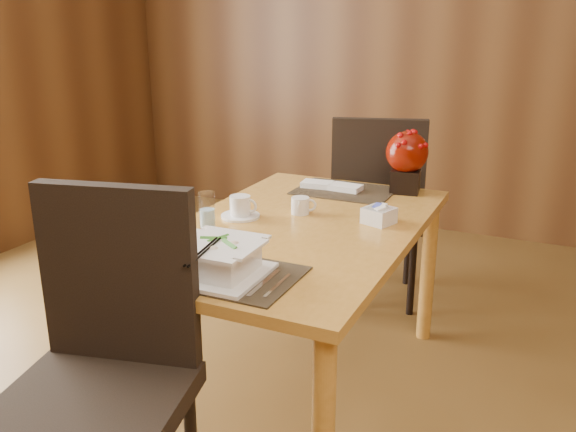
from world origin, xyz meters
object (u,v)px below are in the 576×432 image
at_px(water_glass, 207,211).
at_px(bread_plate, 142,251).
at_px(creamer_jug, 300,206).
at_px(soup_setting, 218,260).
at_px(near_chair, 103,357).
at_px(berry_decor, 407,158).
at_px(dining_table, 297,248).
at_px(sugar_caddy, 379,216).
at_px(coffee_cup, 240,208).
at_px(far_chair, 376,201).

xyz_separation_m(water_glass, bread_plate, (-0.07, -0.32, -0.07)).
relative_size(water_glass, creamer_jug, 1.50).
xyz_separation_m(water_glass, creamer_jug, (0.25, 0.33, -0.04)).
relative_size(soup_setting, near_chair, 0.27).
height_order(soup_setting, bread_plate, soup_setting).
bearing_deg(berry_decor, dining_table, -111.64).
height_order(soup_setting, sugar_caddy, soup_setting).
relative_size(coffee_cup, bread_plate, 1.21).
relative_size(dining_table, creamer_jug, 15.42).
xyz_separation_m(soup_setting, sugar_caddy, (0.30, 0.73, -0.02)).
height_order(dining_table, berry_decor, berry_decor).
distance_m(coffee_cup, water_glass, 0.19).
bearing_deg(near_chair, berry_decor, 60.87).
bearing_deg(soup_setting, berry_decor, 76.16).
height_order(dining_table, coffee_cup, coffee_cup).
bearing_deg(sugar_caddy, bread_plate, -134.87).
xyz_separation_m(coffee_cup, bread_plate, (-0.12, -0.49, -0.03)).
relative_size(coffee_cup, near_chair, 0.15).
relative_size(creamer_jug, sugar_caddy, 0.91).
bearing_deg(coffee_cup, berry_decor, 52.23).
relative_size(dining_table, sugar_caddy, 14.00).
distance_m(soup_setting, berry_decor, 1.27).
bearing_deg(creamer_jug, far_chair, 64.53).
relative_size(coffee_cup, berry_decor, 0.55).
bearing_deg(sugar_caddy, far_chair, 107.10).
bearing_deg(coffee_cup, bread_plate, -103.17).
relative_size(coffee_cup, far_chair, 0.15).
bearing_deg(berry_decor, sugar_caddy, -87.31).
xyz_separation_m(dining_table, soup_setting, (-0.02, -0.57, 0.15)).
height_order(soup_setting, near_chair, near_chair).
bearing_deg(soup_setting, water_glass, 125.03).
xyz_separation_m(sugar_caddy, berry_decor, (-0.02, 0.50, 0.13)).
xyz_separation_m(coffee_cup, berry_decor, (0.52, 0.66, 0.12)).
distance_m(soup_setting, water_glass, 0.48).
bearing_deg(dining_table, coffee_cup, -178.41).
bearing_deg(far_chair, dining_table, 70.52).
height_order(water_glass, berry_decor, berry_decor).
distance_m(berry_decor, far_chair, 0.48).
height_order(creamer_jug, near_chair, near_chair).
relative_size(water_glass, berry_decor, 0.51).
relative_size(water_glass, far_chair, 0.14).
xyz_separation_m(creamer_jug, sugar_caddy, (0.34, 0.02, -0.00)).
relative_size(soup_setting, creamer_jug, 2.98).
xyz_separation_m(bread_plate, near_chair, (0.17, -0.42, -0.15)).
relative_size(bread_plate, far_chair, 0.12).
relative_size(dining_table, bread_plate, 11.32).
xyz_separation_m(soup_setting, bread_plate, (-0.35, 0.07, -0.05)).
bearing_deg(sugar_caddy, coffee_cup, -163.20).
height_order(soup_setting, coffee_cup, soup_setting).
bearing_deg(water_glass, dining_table, 31.81).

